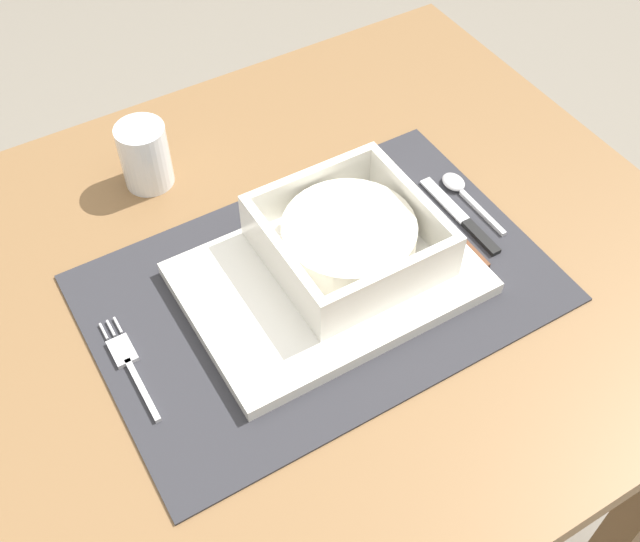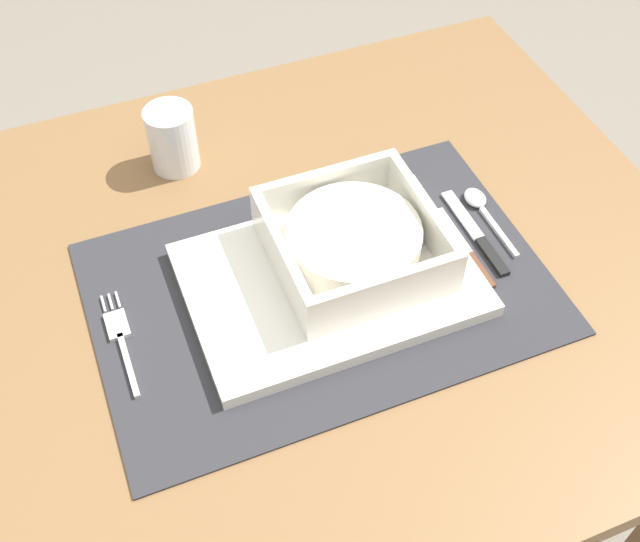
% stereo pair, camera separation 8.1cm
% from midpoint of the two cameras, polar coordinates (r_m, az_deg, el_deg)
% --- Properties ---
extents(ground_plane, '(6.00, 6.00, 0.00)m').
position_cam_midpoint_polar(ground_plane, '(1.46, 0.25, -18.31)').
color(ground_plane, gray).
extents(dining_table, '(0.92, 0.73, 0.70)m').
position_cam_midpoint_polar(dining_table, '(0.93, 0.37, -4.57)').
color(dining_table, brown).
rests_on(dining_table, ground).
extents(placemat, '(0.48, 0.32, 0.00)m').
position_cam_midpoint_polar(placemat, '(0.83, 2.78, -1.42)').
color(placemat, '#2D2D33').
rests_on(placemat, dining_table).
extents(serving_plate, '(0.30, 0.21, 0.02)m').
position_cam_midpoint_polar(serving_plate, '(0.83, 3.50, -0.78)').
color(serving_plate, white).
rests_on(serving_plate, placemat).
extents(porridge_bowl, '(0.17, 0.17, 0.06)m').
position_cam_midpoint_polar(porridge_bowl, '(0.82, 5.30, 1.94)').
color(porridge_bowl, white).
rests_on(porridge_bowl, serving_plate).
extents(fork, '(0.02, 0.13, 0.00)m').
position_cam_midpoint_polar(fork, '(0.81, -11.70, -4.75)').
color(fork, silver).
rests_on(fork, placemat).
extents(spoon, '(0.02, 0.11, 0.01)m').
position_cam_midpoint_polar(spoon, '(0.94, 14.09, 4.60)').
color(spoon, silver).
rests_on(spoon, placemat).
extents(butter_knife, '(0.01, 0.14, 0.01)m').
position_cam_midpoint_polar(butter_knife, '(0.90, 14.08, 2.26)').
color(butter_knife, black).
rests_on(butter_knife, placemat).
extents(bread_knife, '(0.01, 0.13, 0.01)m').
position_cam_midpoint_polar(bread_knife, '(0.88, 13.28, 1.16)').
color(bread_knife, '#59331E').
rests_on(bread_knife, placemat).
extents(drinking_glass, '(0.06, 0.06, 0.08)m').
position_cam_midpoint_polar(drinking_glass, '(0.96, -8.35, 9.31)').
color(drinking_glass, white).
rests_on(drinking_glass, dining_table).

